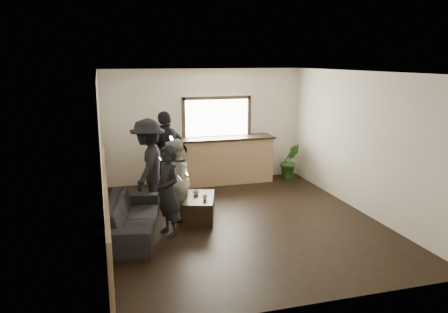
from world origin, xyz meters
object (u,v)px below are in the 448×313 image
object	(u,v)px
potted_plant	(290,161)
person_c	(149,166)
sofa	(131,217)
bar_counter	(219,157)
cup_b	(205,197)
person_d	(166,154)
cup_a	(196,193)
person_a	(168,191)
person_b	(174,180)
coffee_table	(199,208)

from	to	relation	value
potted_plant	person_c	world-z (taller)	person_c
sofa	person_c	world-z (taller)	person_c
bar_counter	cup_b	size ratio (longest dim) A/B	28.39
bar_counter	person_d	distance (m)	1.60
cup_b	person_d	distance (m)	1.97
cup_a	potted_plant	distance (m)	3.61
cup_a	person_a	distance (m)	1.03
sofa	potted_plant	distance (m)	5.00
bar_counter	person_b	distance (m)	2.72
bar_counter	person_a	world-z (taller)	bar_counter
cup_b	person_b	xyz separation A→B (m)	(-0.52, 0.28, 0.30)
sofa	person_d	xyz separation A→B (m)	(0.96, 2.09, 0.64)
bar_counter	person_b	xyz separation A→B (m)	(-1.50, -2.27, 0.14)
bar_counter	person_c	xyz separation A→B (m)	(-1.92, -1.65, 0.30)
potted_plant	person_c	size ratio (longest dim) A/B	0.48
person_b	person_c	world-z (taller)	person_c
sofa	cup_b	distance (m)	1.42
sofa	person_b	world-z (taller)	person_b
person_b	bar_counter	bearing A→B (deg)	167.71
person_d	sofa	bearing A→B (deg)	39.29
coffee_table	person_d	size ratio (longest dim) A/B	0.52
cup_b	cup_a	bearing A→B (deg)	106.82
person_c	person_a	bearing A→B (deg)	27.71
coffee_table	cup_a	world-z (taller)	cup_a
bar_counter	sofa	distance (m)	3.66
cup_a	cup_b	world-z (taller)	same
person_a	potted_plant	bearing A→B (deg)	107.71
bar_counter	person_c	world-z (taller)	bar_counter
bar_counter	person_d	world-z (taller)	bar_counter
coffee_table	potted_plant	size ratio (longest dim) A/B	1.10
coffee_table	person_c	bearing A→B (deg)	140.18
cup_b	potted_plant	distance (m)	3.74
coffee_table	person_b	distance (m)	0.73
coffee_table	person_a	world-z (taller)	person_a
cup_a	coffee_table	bearing A→B (deg)	-80.44
bar_counter	person_a	bearing A→B (deg)	-120.26
cup_a	person_b	xyz separation A→B (m)	(-0.42, -0.04, 0.30)
coffee_table	potted_plant	distance (m)	3.69
potted_plant	person_a	world-z (taller)	person_a
coffee_table	potted_plant	world-z (taller)	potted_plant
person_b	person_c	size ratio (longest dim) A/B	0.83
sofa	potted_plant	bearing A→B (deg)	-46.35
sofa	person_a	size ratio (longest dim) A/B	1.36
potted_plant	person_c	distance (m)	4.10
person_c	potted_plant	bearing A→B (deg)	131.95
person_d	cup_b	bearing A→B (deg)	77.02
person_a	person_d	distance (m)	2.30
bar_counter	sofa	xyz separation A→B (m)	(-2.37, -2.78, -0.32)
sofa	person_b	bearing A→B (deg)	-48.36
bar_counter	sofa	size ratio (longest dim) A/B	1.24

